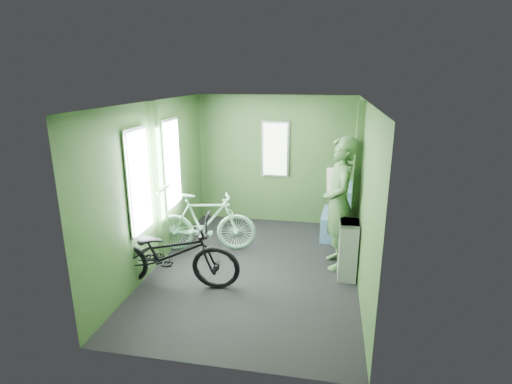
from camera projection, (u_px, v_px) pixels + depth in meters
The scene contains 6 objects.
room at pixel (252, 169), 5.26m from camera, with size 4.00×4.02×2.31m.
bicycle_black at pixel (171, 287), 5.15m from camera, with size 0.63×1.81×0.95m, color black.
bicycle_mint at pixel (206, 250), 6.21m from camera, with size 0.44×1.55×0.93m, color #7FC19C.
passenger at pixel (339, 204), 5.48m from camera, with size 0.54×0.76×1.85m.
waste_box at pixel (348, 250), 5.27m from camera, with size 0.24×0.33×0.81m, color gray.
bench_seat at pixel (337, 221), 6.72m from camera, with size 0.51×0.85×0.87m.
Camera 1 is at (0.95, -5.00, 2.62)m, focal length 28.00 mm.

